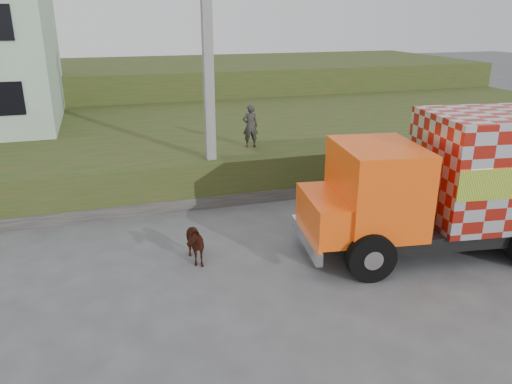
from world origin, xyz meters
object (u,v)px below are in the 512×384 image
object	(u,v)px
cargo_truck	(477,181)
pedestrian	(250,126)
utility_pole	(209,79)
cow	(191,242)

from	to	relation	value
cargo_truck	pedestrian	bearing A→B (deg)	130.37
utility_pole	cargo_truck	distance (m)	8.31
cow	pedestrian	xyz separation A→B (m)	(3.12, 5.16, 1.72)
cargo_truck	cow	world-z (taller)	cargo_truck
cargo_truck	pedestrian	world-z (taller)	cargo_truck
utility_pole	cow	distance (m)	5.58
utility_pole	pedestrian	xyz separation A→B (m)	(1.68, 1.10, -1.82)
cargo_truck	pedestrian	xyz separation A→B (m)	(-4.19, 6.57, 0.37)
utility_pole	cargo_truck	bearing A→B (deg)	-42.94
utility_pole	pedestrian	world-z (taller)	utility_pole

